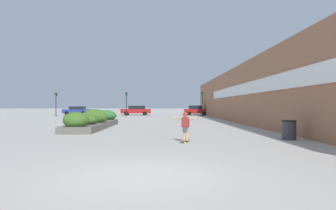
{
  "coord_description": "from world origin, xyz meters",
  "views": [
    {
      "loc": [
        0.48,
        -6.66,
        1.54
      ],
      "look_at": [
        0.71,
        10.62,
        1.57
      ],
      "focal_mm": 32.0,
      "sensor_mm": 36.0,
      "label": 1
    }
  ],
  "objects_px": {
    "trash_bin": "(289,130)",
    "car_rightmost": "(251,110)",
    "car_center_left": "(77,110)",
    "traffic_light_far_left": "(56,100)",
    "skateboarder": "(185,123)",
    "car_center_right": "(136,110)",
    "traffic_light_right": "(203,100)",
    "traffic_light_left": "(126,100)",
    "car_leftmost": "(196,110)",
    "skateboard": "(185,141)"
  },
  "relations": [
    {
      "from": "skateboarder",
      "to": "car_center_right",
      "type": "xyz_separation_m",
      "value": [
        -5.33,
        35.01,
        -0.0
      ]
    },
    {
      "from": "skateboard",
      "to": "traffic_light_left",
      "type": "distance_m",
      "value": 29.67
    },
    {
      "from": "car_center_left",
      "to": "traffic_light_right",
      "type": "distance_m",
      "value": 20.52
    },
    {
      "from": "skateboarder",
      "to": "traffic_light_left",
      "type": "xyz_separation_m",
      "value": [
        -6.12,
        28.94,
        1.51
      ]
    },
    {
      "from": "car_center_left",
      "to": "car_rightmost",
      "type": "xyz_separation_m",
      "value": [
        27.39,
        -2.03,
        0.03
      ]
    },
    {
      "from": "trash_bin",
      "to": "traffic_light_far_left",
      "type": "bearing_deg",
      "value": 126.41
    },
    {
      "from": "car_leftmost",
      "to": "car_rightmost",
      "type": "relative_size",
      "value": 0.99
    },
    {
      "from": "car_leftmost",
      "to": "car_center_left",
      "type": "relative_size",
      "value": 0.94
    },
    {
      "from": "car_leftmost",
      "to": "car_center_right",
      "type": "height_order",
      "value": "car_leftmost"
    },
    {
      "from": "skateboarder",
      "to": "car_center_left",
      "type": "distance_m",
      "value": 38.57
    },
    {
      "from": "car_rightmost",
      "to": "car_leftmost",
      "type": "bearing_deg",
      "value": -99.68
    },
    {
      "from": "car_center_left",
      "to": "car_rightmost",
      "type": "relative_size",
      "value": 1.05
    },
    {
      "from": "car_center_left",
      "to": "traffic_light_far_left",
      "type": "relative_size",
      "value": 1.26
    },
    {
      "from": "traffic_light_right",
      "to": "traffic_light_far_left",
      "type": "distance_m",
      "value": 20.21
    },
    {
      "from": "car_rightmost",
      "to": "traffic_light_right",
      "type": "xyz_separation_m",
      "value": [
        -8.04,
        -4.62,
        1.57
      ]
    },
    {
      "from": "skateboarder",
      "to": "traffic_light_far_left",
      "type": "relative_size",
      "value": 0.36
    },
    {
      "from": "skateboard",
      "to": "car_center_right",
      "type": "bearing_deg",
      "value": 125.6
    },
    {
      "from": "skateboarder",
      "to": "car_rightmost",
      "type": "height_order",
      "value": "car_rightmost"
    },
    {
      "from": "car_rightmost",
      "to": "traffic_light_left",
      "type": "height_order",
      "value": "traffic_light_left"
    },
    {
      "from": "car_center_left",
      "to": "car_center_right",
      "type": "xyz_separation_m",
      "value": [
        9.57,
        -0.57,
        0.05
      ]
    },
    {
      "from": "skateboard",
      "to": "car_rightmost",
      "type": "relative_size",
      "value": 0.2
    },
    {
      "from": "skateboard",
      "to": "car_rightmost",
      "type": "distance_m",
      "value": 35.8
    },
    {
      "from": "trash_bin",
      "to": "car_rightmost",
      "type": "xyz_separation_m",
      "value": [
        7.73,
        32.62,
        0.35
      ]
    },
    {
      "from": "car_center_left",
      "to": "traffic_light_far_left",
      "type": "xyz_separation_m",
      "value": [
        -0.87,
        -6.84,
        1.5
      ]
    },
    {
      "from": "car_center_right",
      "to": "car_leftmost",
      "type": "bearing_deg",
      "value": -90.3
    },
    {
      "from": "car_center_left",
      "to": "car_center_right",
      "type": "height_order",
      "value": "car_center_right"
    },
    {
      "from": "car_rightmost",
      "to": "skateboarder",
      "type": "bearing_deg",
      "value": -20.41
    },
    {
      "from": "traffic_light_right",
      "to": "car_center_left",
      "type": "bearing_deg",
      "value": 161.02
    },
    {
      "from": "skateboard",
      "to": "car_leftmost",
      "type": "relative_size",
      "value": 0.2
    },
    {
      "from": "car_center_right",
      "to": "skateboarder",
      "type": "bearing_deg",
      "value": -171.34
    },
    {
      "from": "car_rightmost",
      "to": "traffic_light_far_left",
      "type": "distance_m",
      "value": 28.69
    },
    {
      "from": "car_leftmost",
      "to": "trash_bin",
      "type": "bearing_deg",
      "value": 0.9
    },
    {
      "from": "car_center_left",
      "to": "traffic_light_left",
      "type": "xyz_separation_m",
      "value": [
        8.78,
        -6.63,
        1.56
      ]
    },
    {
      "from": "skateboard",
      "to": "trash_bin",
      "type": "relative_size",
      "value": 0.92
    },
    {
      "from": "trash_bin",
      "to": "car_center_left",
      "type": "relative_size",
      "value": 0.21
    },
    {
      "from": "car_center_left",
      "to": "traffic_light_left",
      "type": "distance_m",
      "value": 11.11
    },
    {
      "from": "car_rightmost",
      "to": "traffic_light_far_left",
      "type": "height_order",
      "value": "traffic_light_far_left"
    },
    {
      "from": "car_leftmost",
      "to": "traffic_light_far_left",
      "type": "height_order",
      "value": "traffic_light_far_left"
    },
    {
      "from": "car_center_right",
      "to": "traffic_light_far_left",
      "type": "bearing_deg",
      "value": 120.97
    },
    {
      "from": "car_leftmost",
      "to": "traffic_light_far_left",
      "type": "bearing_deg",
      "value": -72.72
    },
    {
      "from": "skateboarder",
      "to": "car_center_left",
      "type": "relative_size",
      "value": 0.28
    },
    {
      "from": "skateboarder",
      "to": "traffic_light_right",
      "type": "distance_m",
      "value": 29.3
    },
    {
      "from": "car_center_left",
      "to": "car_rightmost",
      "type": "bearing_deg",
      "value": -94.24
    },
    {
      "from": "trash_bin",
      "to": "traffic_light_left",
      "type": "xyz_separation_m",
      "value": [
        -10.88,
        28.02,
        1.87
      ]
    },
    {
      "from": "traffic_light_far_left",
      "to": "traffic_light_right",
      "type": "bearing_deg",
      "value": 0.52
    },
    {
      "from": "skateboard",
      "to": "trash_bin",
      "type": "distance_m",
      "value": 4.85
    },
    {
      "from": "trash_bin",
      "to": "car_rightmost",
      "type": "distance_m",
      "value": 33.53
    },
    {
      "from": "skateboarder",
      "to": "car_leftmost",
      "type": "distance_m",
      "value": 35.21
    },
    {
      "from": "car_center_left",
      "to": "car_rightmost",
      "type": "distance_m",
      "value": 27.46
    },
    {
      "from": "trash_bin",
      "to": "car_center_right",
      "type": "xyz_separation_m",
      "value": [
        -10.08,
        34.08,
        0.36
      ]
    }
  ]
}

